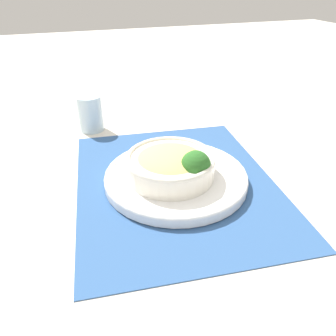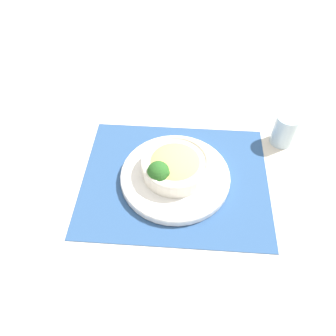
# 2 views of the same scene
# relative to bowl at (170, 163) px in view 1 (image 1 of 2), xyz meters

# --- Properties ---
(ground_plane) EXTENTS (4.00, 4.00, 0.00)m
(ground_plane) POSITION_rel_bowl_xyz_m (0.00, 0.01, -0.05)
(ground_plane) COLOR beige
(placemat) EXTENTS (0.53, 0.45, 0.00)m
(placemat) POSITION_rel_bowl_xyz_m (0.00, 0.01, -0.05)
(placemat) COLOR #2D5184
(placemat) RESTS_ON ground_plane
(plate) EXTENTS (0.29, 0.29, 0.02)m
(plate) POSITION_rel_bowl_xyz_m (0.00, 0.01, -0.03)
(plate) COLOR white
(plate) RESTS_ON placemat
(bowl) EXTENTS (0.18, 0.18, 0.05)m
(bowl) POSITION_rel_bowl_xyz_m (0.00, 0.00, 0.00)
(bowl) COLOR silver
(bowl) RESTS_ON plate
(broccoli_floret) EXTENTS (0.06, 0.06, 0.07)m
(broccoli_floret) POSITION_rel_bowl_xyz_m (0.05, 0.03, 0.01)
(broccoli_floret) COLOR #759E51
(broccoli_floret) RESTS_ON plate
(carrot_slice_near) EXTENTS (0.04, 0.04, 0.01)m
(carrot_slice_near) POSITION_rel_bowl_xyz_m (-0.01, 0.06, -0.02)
(carrot_slice_near) COLOR orange
(carrot_slice_near) RESTS_ON plate
(carrot_slice_middle) EXTENTS (0.04, 0.04, 0.01)m
(carrot_slice_middle) POSITION_rel_bowl_xyz_m (-0.03, 0.06, -0.02)
(carrot_slice_middle) COLOR orange
(carrot_slice_middle) RESTS_ON plate
(carrot_slice_far) EXTENTS (0.04, 0.04, 0.01)m
(carrot_slice_far) POSITION_rel_bowl_xyz_m (-0.04, 0.04, -0.02)
(carrot_slice_far) COLOR orange
(carrot_slice_far) RESTS_ON plate
(water_glass) EXTENTS (0.06, 0.06, 0.09)m
(water_glass) POSITION_rel_bowl_xyz_m (-0.31, -0.11, -0.01)
(water_glass) COLOR silver
(water_glass) RESTS_ON ground_plane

